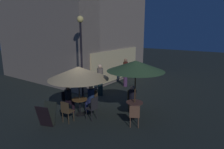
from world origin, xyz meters
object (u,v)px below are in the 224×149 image
at_px(patron_standing_3, 100,80).
at_px(patron_standing_4, 125,72).
at_px(patio_umbrella_1, 79,73).
at_px(cafe_chair_5, 93,106).
at_px(street_lamp_near_corner, 81,44).
at_px(patron_seated_1, 90,97).
at_px(cafe_table_0, 135,107).
at_px(cafe_chair_1, 135,114).
at_px(menu_sandwich_board, 47,115).
at_px(patron_seated_2, 69,97).
at_px(cafe_chair_0, 132,99).
at_px(patron_seated_0, 133,97).
at_px(patio_umbrella_0, 136,66).
at_px(cafe_table_1, 80,104).
at_px(cafe_chair_4, 66,110).
at_px(cafe_chair_2, 93,98).
at_px(cafe_chair_3, 67,99).

xyz_separation_m(patron_standing_3, patron_standing_4, (2.37, -0.22, 0.03)).
bearing_deg(patio_umbrella_1, cafe_chair_5, -93.64).
xyz_separation_m(street_lamp_near_corner, patron_seated_1, (-0.62, -1.05, -2.30)).
height_order(street_lamp_near_corner, cafe_table_0, street_lamp_near_corner).
bearing_deg(patron_standing_3, cafe_chair_1, -139.49).
height_order(menu_sandwich_board, patron_seated_2, patron_seated_2).
bearing_deg(patio_umbrella_1, cafe_chair_0, -43.73).
bearing_deg(patron_seated_0, patio_umbrella_0, -0.00).
height_order(cafe_table_1, patron_seated_1, patron_seated_1).
bearing_deg(patron_standing_4, cafe_table_1, -13.24).
height_order(cafe_chair_5, patron_standing_3, patron_standing_3).
height_order(cafe_chair_1, patron_standing_3, patron_standing_3).
bearing_deg(cafe_chair_4, patio_umbrella_0, -52.01).
relative_size(menu_sandwich_board, patron_standing_3, 0.50).
height_order(patron_seated_1, patron_seated_2, patron_seated_1).
bearing_deg(cafe_chair_1, patron_standing_3, 28.69).
bearing_deg(patio_umbrella_1, street_lamp_near_corner, 38.57).
bearing_deg(patron_standing_4, cafe_chair_2, -10.95).
distance_m(street_lamp_near_corner, patron_standing_3, 2.45).
xyz_separation_m(cafe_chair_2, cafe_chair_4, (-1.62, -0.02, -0.02)).
bearing_deg(cafe_chair_0, patron_seated_2, -90.48).
height_order(cafe_chair_0, cafe_chair_3, cafe_chair_0).
relative_size(street_lamp_near_corner, patron_seated_2, 3.58).
distance_m(street_lamp_near_corner, cafe_chair_1, 4.34).
bearing_deg(patron_seated_2, street_lamp_near_corner, 106.66).
bearing_deg(cafe_chair_2, cafe_chair_5, 45.92).
height_order(patio_umbrella_1, cafe_chair_5, patio_umbrella_1).
relative_size(patio_umbrella_1, patron_seated_2, 2.12).
height_order(cafe_table_0, cafe_chair_0, cafe_chair_0).
height_order(cafe_chair_0, cafe_chair_2, cafe_chair_0).
relative_size(cafe_chair_1, cafe_chair_3, 0.96).
xyz_separation_m(cafe_chair_2, cafe_chair_5, (-0.84, -0.74, 0.04)).
xyz_separation_m(cafe_chair_1, cafe_chair_4, (-1.23, 2.40, 0.01)).
xyz_separation_m(cafe_table_0, cafe_chair_2, (-0.30, 2.04, 0.05)).
bearing_deg(cafe_chair_1, cafe_chair_2, 52.30).
distance_m(cafe_chair_3, patron_seated_0, 3.00).
distance_m(cafe_table_1, cafe_chair_1, 2.51).
bearing_deg(cafe_table_1, cafe_table_0, -62.58).
distance_m(cafe_table_1, cafe_chair_4, 0.84).
relative_size(cafe_table_1, patio_umbrella_1, 0.29).
bearing_deg(cafe_chair_0, cafe_chair_4, -68.31).
relative_size(street_lamp_near_corner, patron_standing_4, 2.34).
bearing_deg(cafe_chair_1, patron_standing_4, 6.27).
relative_size(cafe_chair_3, cafe_chair_5, 0.93).
relative_size(cafe_chair_4, patron_seated_0, 0.72).
bearing_deg(menu_sandwich_board, cafe_chair_1, -75.31).
bearing_deg(cafe_chair_3, patron_standing_3, 93.06).
height_order(cafe_table_0, cafe_chair_1, cafe_chair_1).
bearing_deg(menu_sandwich_board, cafe_chair_4, -52.98).
distance_m(cafe_table_0, patio_umbrella_0, 1.73).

